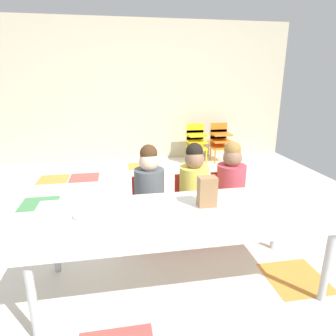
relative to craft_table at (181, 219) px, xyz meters
name	(u,v)px	position (x,y,z in m)	size (l,w,h in m)	color
ground_plane	(160,231)	(-0.03, 0.81, -0.54)	(5.53, 5.56, 0.02)	silver
back_wall	(136,93)	(-0.02, 3.59, 0.67)	(5.53, 0.10, 2.40)	beige
craft_table	(181,219)	(0.00, 0.00, 0.00)	(2.00, 0.77, 0.58)	white
seated_child_near_camera	(149,186)	(-0.15, 0.61, 0.02)	(0.32, 0.31, 0.92)	red
seated_child_middle_seat	(194,183)	(0.25, 0.61, 0.02)	(0.33, 0.33, 0.92)	red
seated_child_far_right	(231,181)	(0.60, 0.61, 0.02)	(0.33, 0.33, 0.92)	red
kid_chair_yellow_stack	(196,140)	(0.98, 3.15, -0.14)	(0.32, 0.30, 0.68)	yellow
kid_chair_orange_stack	(220,139)	(1.42, 3.15, -0.14)	(0.32, 0.30, 0.68)	orange
paper_bag_brown	(207,192)	(0.21, 0.09, 0.15)	(0.13, 0.09, 0.22)	#9E754C
paper_plate_near_edge	(81,218)	(-0.67, 0.04, 0.05)	(0.18, 0.18, 0.01)	white
paper_plate_center_table	(125,211)	(-0.38, 0.10, 0.05)	(0.18, 0.18, 0.01)	white
donut_powdered_on_plate	(81,215)	(-0.67, 0.04, 0.07)	(0.10, 0.10, 0.03)	white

